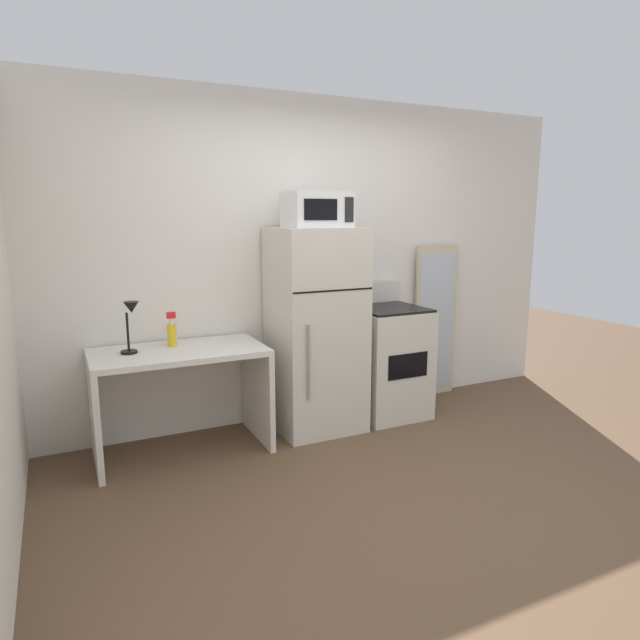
{
  "coord_description": "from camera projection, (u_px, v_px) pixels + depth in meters",
  "views": [
    {
      "loc": [
        -1.88,
        -2.46,
        1.66
      ],
      "look_at": [
        -0.16,
        1.1,
        0.91
      ],
      "focal_mm": 30.9,
      "sensor_mm": 36.0,
      "label": 1
    }
  ],
  "objects": [
    {
      "name": "refrigerator",
      "position": [
        316.0,
        330.0,
        4.28
      ],
      "size": [
        0.65,
        0.63,
        1.58
      ],
      "color": "beige",
      "rests_on": "ground"
    },
    {
      "name": "oven_range",
      "position": [
        387.0,
        360.0,
        4.62
      ],
      "size": [
        0.57,
        0.61,
        1.1
      ],
      "color": "beige",
      "rests_on": "ground"
    },
    {
      "name": "ground_plane",
      "position": [
        424.0,
        499.0,
        3.29
      ],
      "size": [
        12.0,
        12.0,
        0.0
      ],
      "primitive_type": "plane",
      "color": "brown"
    },
    {
      "name": "desk_lamp",
      "position": [
        131.0,
        318.0,
        3.66
      ],
      "size": [
        0.14,
        0.12,
        0.35
      ],
      "color": "black",
      "rests_on": "desk"
    },
    {
      "name": "spray_bottle",
      "position": [
        172.0,
        333.0,
        3.89
      ],
      "size": [
        0.06,
        0.06,
        0.25
      ],
      "color": "yellow",
      "rests_on": "desk"
    },
    {
      "name": "wall_back_white",
      "position": [
        306.0,
        260.0,
        4.55
      ],
      "size": [
        5.0,
        0.1,
        2.6
      ],
      "primitive_type": "cube",
      "color": "silver",
      "rests_on": "ground"
    },
    {
      "name": "leaning_mirror",
      "position": [
        435.0,
        321.0,
        5.1
      ],
      "size": [
        0.44,
        0.03,
        1.4
      ],
      "color": "#C6B793",
      "rests_on": "ground"
    },
    {
      "name": "microwave",
      "position": [
        317.0,
        210.0,
        4.08
      ],
      "size": [
        0.46,
        0.35,
        0.26
      ],
      "color": "silver",
      "rests_on": "refrigerator"
    },
    {
      "name": "desk",
      "position": [
        180.0,
        381.0,
        3.86
      ],
      "size": [
        1.18,
        0.64,
        0.75
      ],
      "color": "silver",
      "rests_on": "ground"
    }
  ]
}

